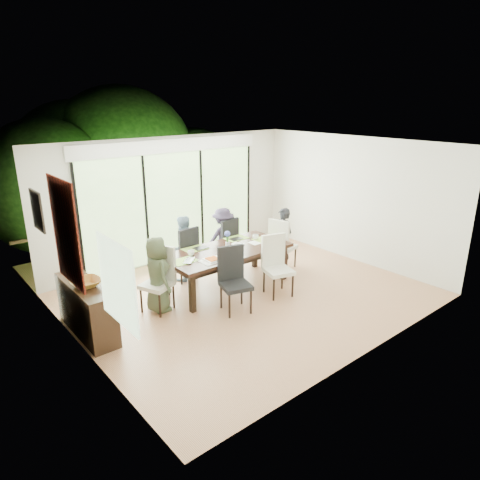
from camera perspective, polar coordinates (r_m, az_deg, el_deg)
floor at (r=7.93m, az=1.16°, el=-7.35°), size 6.00×5.00×0.01m
ceiling at (r=7.18m, az=1.31°, el=12.52°), size 6.00×5.00×0.01m
wall_back at (r=9.42m, az=-8.86°, el=5.37°), size 6.00×0.02×2.70m
wall_front at (r=5.89m, az=17.47°, el=-3.30°), size 6.00×0.02×2.70m
wall_left at (r=6.02m, az=-21.00°, el=-3.21°), size 0.02×5.00×2.70m
wall_right at (r=9.63m, az=14.95°, el=5.24°), size 0.02×5.00×2.70m
glass_doors at (r=9.42m, az=-8.69°, el=4.44°), size 4.20×0.02×2.30m
blinds_header at (r=9.19m, az=-9.05°, el=12.31°), size 4.40×0.06×0.28m
mullion_a at (r=8.57m, az=-20.71°, el=2.02°), size 0.05×0.04×2.30m
mullion_b at (r=9.09m, az=-12.43°, el=3.69°), size 0.05×0.04×2.30m
mullion_c at (r=9.78m, az=-5.15°, el=5.09°), size 0.05×0.04×2.30m
mullion_d at (r=10.62m, az=1.09°, el=6.22°), size 0.05×0.04×2.30m
side_window at (r=4.93m, az=-16.05°, el=-5.57°), size 0.02×0.90×1.00m
deck at (r=10.56m, az=-11.00°, el=-1.25°), size 6.00×1.80×0.10m
rail_top at (r=11.06m, az=-13.22°, el=2.76°), size 6.00×0.08×0.06m
foliage_left at (r=11.16m, az=-24.22°, el=6.47°), size 3.20×3.20×3.20m
foliage_mid at (r=12.40m, az=-15.40°, el=10.16°), size 4.00×4.00×4.00m
foliage_right at (r=12.66m, az=-6.17°, el=8.38°), size 2.80×2.80×2.80m
foliage_far at (r=12.71m, az=-20.81°, el=8.99°), size 3.60×3.60×3.60m
table_top at (r=7.99m, az=-1.74°, el=-1.46°), size 2.43×1.11×0.06m
table_apron at (r=8.02m, az=-1.73°, el=-2.07°), size 2.22×0.91×0.10m
table_leg_fl at (r=7.23m, az=-6.38°, el=-7.03°), size 0.09×0.09×0.70m
table_leg_fr at (r=8.50m, az=5.83°, el=-3.03°), size 0.09×0.09×0.70m
table_leg_bl at (r=7.91m, az=-9.85°, el=-4.91°), size 0.09×0.09×0.70m
table_leg_br at (r=9.08m, az=1.98°, el=-1.51°), size 0.09×0.09×0.70m
chair_left_end at (r=7.29m, az=-11.08°, el=-5.26°), size 0.61×0.61×1.11m
chair_right_end at (r=8.99m, az=5.81°, el=-0.40°), size 0.58×0.58×1.11m
chair_far_left at (r=8.46m, az=-7.69°, el=-1.69°), size 0.50×0.50×1.11m
chair_far_right at (r=9.00m, az=-2.31°, el=-0.31°), size 0.51×0.51×1.11m
chair_near_left at (r=7.13m, az=-0.57°, el=-5.46°), size 0.58×0.58×1.11m
chair_near_right at (r=7.75m, az=5.18°, el=-3.52°), size 0.58×0.58×1.11m
person_left_end at (r=7.27m, az=-10.99°, el=-4.53°), size 0.44×0.64×1.30m
person_right_end at (r=8.95m, az=5.74°, el=0.15°), size 0.42×0.63×1.30m
person_far_left at (r=8.42m, az=-7.64°, el=-1.12°), size 0.62×0.41×1.30m
person_far_right at (r=8.95m, az=-2.24°, el=0.24°), size 0.68×0.50×1.30m
placemat_left at (r=7.47m, az=-7.49°, el=-2.79°), size 0.44×0.32×0.01m
placemat_right at (r=8.56m, az=3.27°, el=0.14°), size 0.44×0.32×0.01m
placemat_far_l at (r=8.04m, az=-6.03°, el=-1.18°), size 0.44×0.32×0.01m
placemat_far_r at (r=8.60m, az=-0.50°, el=0.25°), size 0.44×0.32×0.01m
placemat_paper at (r=7.44m, az=-3.65°, el=-2.74°), size 0.44×0.32×0.01m
tablet_far_l at (r=8.05m, az=-5.24°, el=-1.06°), size 0.26×0.18×0.01m
tablet_far_r at (r=8.53m, az=-0.55°, el=0.15°), size 0.24×0.17×0.01m
papers at (r=8.37m, az=2.25°, el=-0.29°), size 0.30×0.22×0.00m
platter_base at (r=7.44m, az=-3.65°, el=-2.63°), size 0.26×0.26×0.02m
platter_snacks at (r=7.43m, az=-3.66°, el=-2.50°), size 0.20×0.20×0.01m
vase at (r=8.03m, az=-1.68°, el=-0.67°), size 0.08×0.08×0.12m
hyacinth_stems at (r=7.99m, az=-1.69°, el=0.15°), size 0.04×0.04×0.16m
hyacinth_blooms at (r=7.96m, az=-1.70°, el=0.84°), size 0.11×0.11×0.11m
laptop at (r=7.44m, az=-6.43°, el=-2.76°), size 0.39×0.38×0.03m
cup_a at (r=7.70m, az=-6.54°, el=-1.74°), size 0.16×0.16×0.10m
cup_b at (r=7.98m, az=-0.45°, el=-0.89°), size 0.14×0.14×0.09m
cup_c at (r=8.52m, az=2.08°, el=0.39°), size 0.13×0.13×0.10m
book at (r=8.16m, az=-0.58°, el=-0.72°), size 0.23×0.27×0.02m
sideboard at (r=6.96m, az=-19.75°, el=-8.62°), size 0.41×1.45×0.81m
bowl at (r=6.68m, az=-19.87°, el=-5.42°), size 0.43×0.43×0.10m
candlestick_base at (r=7.09m, az=-21.13°, el=-4.48°), size 0.09×0.09×0.04m
candlestick_shaft at (r=6.90m, az=-21.66°, el=-0.12°), size 0.02×0.02×1.13m
candlestick_pan at (r=6.76m, az=-22.22°, el=4.39°), size 0.09×0.09×0.03m
candle at (r=6.75m, az=-22.28°, el=4.84°), size 0.03×0.03×0.09m
tapestry at (r=6.29m, az=-22.24°, el=0.92°), size 0.02×1.00×1.50m
art_frame at (r=7.49m, az=-25.44°, el=3.55°), size 0.03×0.55×0.65m
art_canvas at (r=7.49m, az=-25.29°, el=3.58°), size 0.01×0.45×0.55m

